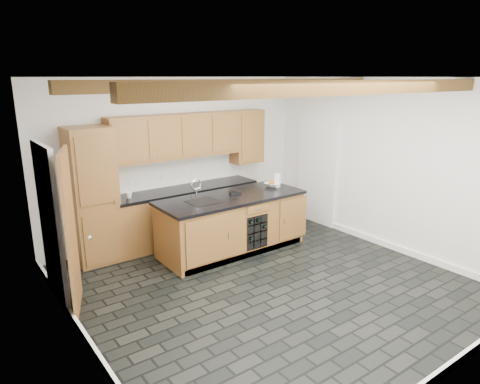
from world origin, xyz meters
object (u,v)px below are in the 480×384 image
object	(u,v)px
island	(233,223)
fruit_bowl	(273,184)
kitchen_scale	(235,192)
paper_towel	(277,180)

from	to	relation	value
island	fruit_bowl	size ratio (longest dim) A/B	8.86
kitchen_scale	paper_towel	xyz separation A→B (m)	(0.86, -0.06, 0.09)
kitchen_scale	paper_towel	world-z (taller)	paper_towel
island	fruit_bowl	bearing A→B (deg)	6.49
fruit_bowl	paper_towel	distance (m)	0.11
paper_towel	island	bearing A→B (deg)	-177.76
island	paper_towel	xyz separation A→B (m)	(0.99, 0.04, 0.58)
island	fruit_bowl	world-z (taller)	fruit_bowl
kitchen_scale	fruit_bowl	bearing A→B (deg)	15.71
fruit_bowl	paper_towel	xyz separation A→B (m)	(0.04, -0.07, 0.08)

